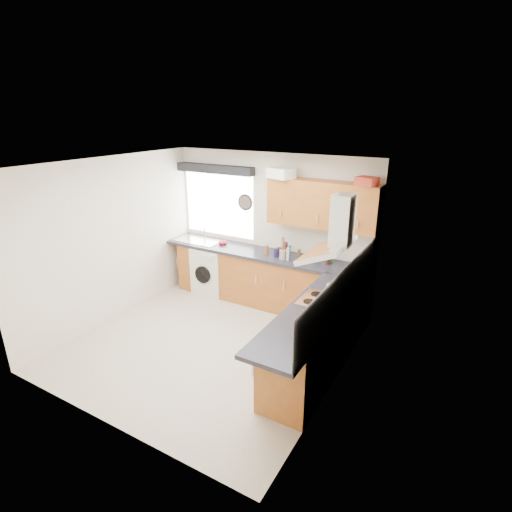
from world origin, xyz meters
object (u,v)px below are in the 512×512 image
Objects in this scene: upper_cabinets at (323,204)px; washing_machine at (212,269)px; extractor_hood at (334,235)px; oven at (320,335)px.

washing_machine is at bearing -174.91° from upper_cabinets.
upper_cabinets is at bearing 116.13° from extractor_hood.
upper_cabinets is 1.99× the size of washing_machine.
oven is 1.09× the size of extractor_hood.
upper_cabinets reaches higher than washing_machine.
washing_machine is (-2.50, 1.15, 0.00)m from oven.
washing_machine is at bearing 156.12° from extractor_hood.
washing_machine is (-1.95, -0.17, -1.37)m from upper_cabinets.
extractor_hood reaches higher than washing_machine.
extractor_hood is 0.91× the size of washing_machine.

